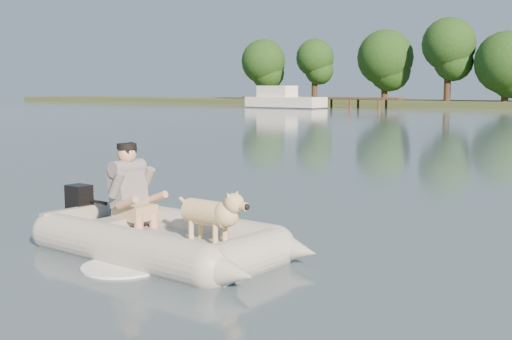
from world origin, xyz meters
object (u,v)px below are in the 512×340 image
Objects in this scene: dock at (319,102)px; man at (129,184)px; cabin_cruiser at (285,97)px; dinghy at (165,205)px; dog at (208,217)px.

dock is 16.92× the size of man.
dock is at bearing 79.73° from cabin_cruiser.
man reaches higher than dock.
dock is at bearing 120.09° from man.
dock is 59.08m from dinghy.
man is 0.13× the size of cabin_cruiser.
dinghy is at bearing -63.05° from dock.
dock is at bearing 120.64° from dinghy.
dinghy is 0.54× the size of cabin_cruiser.
dinghy reaches higher than dock.
cabin_cruiser is (-27.25, 47.92, 0.32)m from man.
man reaches higher than dog.
dog is at bearing -62.49° from dock.
dock is 2.16× the size of cabin_cruiser.
dog is at bearing -0.00° from man.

